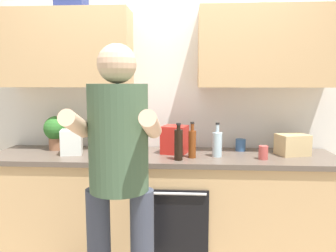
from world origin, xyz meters
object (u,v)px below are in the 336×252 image
object	(u,v)px
grocery_bag_bread	(293,145)
grocery_bag_crisps	(175,140)
bottle_vinegar	(192,143)
person_standing	(119,167)
cup_tea	(241,145)
bottle_hotsauce	(140,139)
bottle_juice	(129,135)
potted_herb	(56,131)
bottle_soy	(179,144)
cup_ceramic	(263,153)
bottle_water	(217,144)
grocery_bag_produce	(72,142)

from	to	relation	value
grocery_bag_bread	grocery_bag_crisps	world-z (taller)	grocery_bag_crisps
bottle_vinegar	person_standing	bearing A→B (deg)	-119.77
grocery_bag_bread	cup_tea	bearing A→B (deg)	160.64
bottle_hotsauce	person_standing	bearing A→B (deg)	-91.13
bottle_juice	cup_tea	xyz separation A→B (m)	(0.97, 0.06, -0.08)
bottle_vinegar	potted_herb	xyz separation A→B (m)	(-1.19, 0.25, 0.05)
bottle_hotsauce	bottle_vinegar	bearing A→B (deg)	-1.25
person_standing	bottle_soy	xyz separation A→B (m)	(0.32, 0.66, 0.02)
bottle_vinegar	potted_herb	bearing A→B (deg)	168.20
grocery_bag_bread	person_standing	bearing A→B (deg)	-144.12
potted_herb	grocery_bag_crisps	world-z (taller)	potted_herb
cup_tea	potted_herb	size ratio (longest dim) A/B	0.34
bottle_hotsauce	potted_herb	xyz separation A→B (m)	(-0.78, 0.24, 0.03)
cup_tea	bottle_vinegar	bearing A→B (deg)	-144.82
bottle_juice	cup_ceramic	bearing A→B (deg)	-13.35
bottle_soy	cup_ceramic	xyz separation A→B (m)	(0.65, 0.07, -0.07)
bottle_hotsauce	grocery_bag_bread	world-z (taller)	bottle_hotsauce
bottle_vinegar	cup_tea	distance (m)	0.52
person_standing	bottle_water	world-z (taller)	person_standing
bottle_soy	bottle_water	world-z (taller)	bottle_soy
bottle_soy	grocery_bag_produce	world-z (taller)	bottle_soy
person_standing	grocery_bag_crisps	world-z (taller)	person_standing
person_standing	bottle_soy	distance (m)	0.73
potted_herb	grocery_bag_produce	bearing A→B (deg)	-41.82
grocery_bag_crisps	bottle_vinegar	bearing A→B (deg)	-48.21
person_standing	bottle_juice	world-z (taller)	person_standing
bottle_water	bottle_vinegar	bearing A→B (deg)	-164.46
bottle_soy	bottle_juice	distance (m)	0.55
cup_tea	grocery_bag_crisps	bearing A→B (deg)	-166.49
potted_herb	bottle_juice	bearing A→B (deg)	-0.59
bottle_water	grocery_bag_crisps	bearing A→B (deg)	162.89
grocery_bag_bread	grocery_bag_produce	distance (m)	1.82
bottle_vinegar	grocery_bag_bread	distance (m)	0.84
bottle_hotsauce	cup_ceramic	bearing A→B (deg)	-1.58
person_standing	bottle_juice	bearing A→B (deg)	96.93
potted_herb	grocery_bag_crisps	size ratio (longest dim) A/B	1.29
bottle_water	grocery_bag_bread	size ratio (longest dim) A/B	1.15
person_standing	bottle_vinegar	size ratio (longest dim) A/B	5.99
person_standing	cup_ceramic	size ratio (longest dim) A/B	16.13
cup_ceramic	grocery_bag_bread	world-z (taller)	grocery_bag_bread
potted_herb	grocery_bag_produce	size ratio (longest dim) A/B	1.46
bottle_juice	cup_ceramic	xyz separation A→B (m)	(1.09, -0.26, -0.08)
person_standing	bottle_hotsauce	world-z (taller)	person_standing
person_standing	bottle_soy	bearing A→B (deg)	64.03
cup_tea	potted_herb	xyz separation A→B (m)	(-1.61, -0.05, 0.12)
bottle_juice	bottle_hotsauce	bearing A→B (deg)	-60.00
bottle_juice	grocery_bag_crisps	size ratio (longest dim) A/B	1.35
grocery_bag_crisps	grocery_bag_produce	xyz separation A→B (m)	(-0.85, -0.09, -0.01)
bottle_hotsauce	bottle_juice	distance (m)	0.27
grocery_bag_produce	person_standing	bearing A→B (deg)	-55.18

